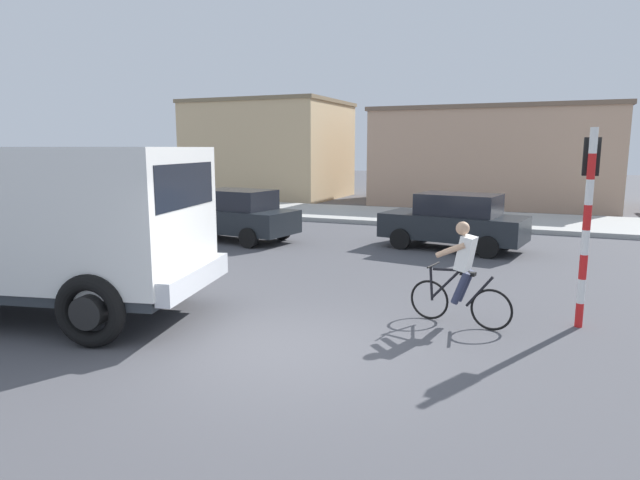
% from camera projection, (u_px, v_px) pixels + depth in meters
% --- Properties ---
extents(ground_plane, '(120.00, 120.00, 0.00)m').
position_uv_depth(ground_plane, '(287.00, 352.00, 7.79)').
color(ground_plane, '#4C4C51').
extents(sidewalk_far, '(80.00, 5.00, 0.16)m').
position_uv_depth(sidewalk_far, '(456.00, 219.00, 21.81)').
color(sidewalk_far, '#ADADA8').
rests_on(sidewalk_far, ground).
extents(truck_foreground, '(5.81, 3.65, 2.90)m').
position_uv_depth(truck_foreground, '(45.00, 221.00, 9.21)').
color(truck_foreground, white).
rests_on(truck_foreground, ground).
extents(cyclist, '(1.71, 0.56, 1.72)m').
position_uv_depth(cyclist, '(461.00, 274.00, 8.85)').
color(cyclist, black).
rests_on(cyclist, ground).
extents(traffic_light_pole, '(0.24, 0.43, 3.20)m').
position_uv_depth(traffic_light_pole, '(588.00, 200.00, 8.61)').
color(traffic_light_pole, red).
rests_on(traffic_light_pole, ground).
extents(car_red_near, '(4.20, 2.30, 1.60)m').
position_uv_depth(car_red_near, '(235.00, 215.00, 17.05)').
color(car_red_near, '#1E2328').
rests_on(car_red_near, ground).
extents(car_white_mid, '(4.22, 2.35, 1.60)m').
position_uv_depth(car_white_mid, '(454.00, 221.00, 15.58)').
color(car_white_mid, '#1E2328').
rests_on(car_white_mid, ground).
extents(building_corner_left, '(8.35, 6.92, 5.53)m').
position_uv_depth(building_corner_left, '(270.00, 150.00, 32.00)').
color(building_corner_left, '#D1B284').
rests_on(building_corner_left, ground).
extents(building_mid_block, '(11.66, 8.14, 4.87)m').
position_uv_depth(building_mid_block, '(494.00, 156.00, 28.49)').
color(building_mid_block, tan).
rests_on(building_mid_block, ground).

